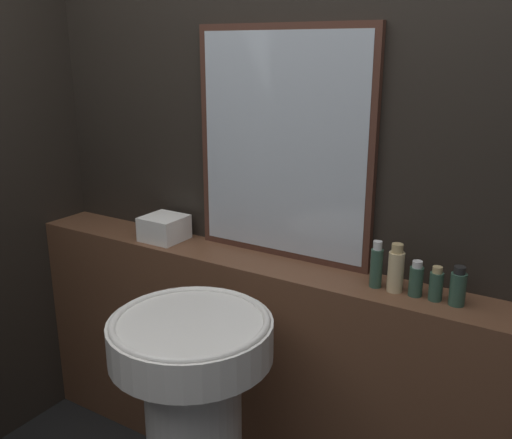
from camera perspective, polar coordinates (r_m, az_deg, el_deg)
The scene contains 10 objects.
wall_back at distance 2.17m, azimuth 5.62°, elevation 3.91°, with size 8.00×0.06×2.50m.
vanity_counter at distance 2.35m, azimuth 3.38°, elevation -15.63°, with size 2.49×0.24×0.94m.
pedestal_sink at distance 1.99m, azimuth -6.22°, elevation -19.45°, with size 0.52×0.52×0.93m.
mirror at distance 2.14m, azimuth 2.68°, elevation 7.40°, with size 0.73×0.03×0.87m.
towel_stack at distance 2.45m, azimuth -9.16°, elevation -0.84°, with size 0.17×0.17×0.10m.
shampoo_bottle at distance 1.98m, azimuth 11.95°, elevation -4.56°, with size 0.04×0.04×0.17m.
conditioner_bottle at distance 1.96m, azimuth 13.81°, elevation -4.88°, with size 0.05×0.05×0.17m.
lotion_bottle at distance 1.95m, azimuth 15.71°, elevation -5.82°, with size 0.05×0.05×0.12m.
body_wash_bottle at distance 1.94m, azimuth 17.56°, elevation -6.24°, with size 0.04×0.04×0.12m.
hand_soap_bottle at distance 1.92m, azimuth 19.54°, elevation -6.41°, with size 0.05×0.05×0.13m.
Camera 1 is at (0.93, -0.54, 1.73)m, focal length 40.00 mm.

